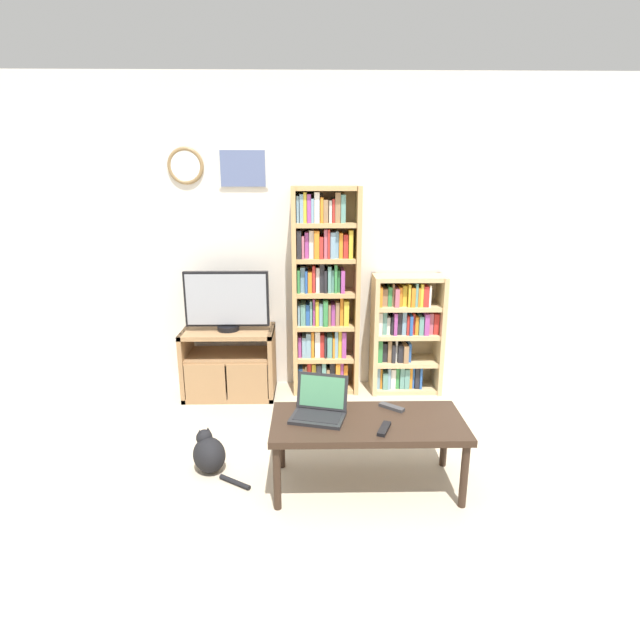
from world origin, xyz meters
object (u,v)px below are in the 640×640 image
object	(u,v)px
tv_stand	(229,362)
laptop	(320,406)
coffee_table	(368,427)
bookshelf_tall	(324,294)
remote_near_laptop	(392,407)
cat	(209,453)
remote_far_from_laptop	(384,429)
bookshelf_short	(404,333)
television	(227,301)

from	to	relation	value
tv_stand	laptop	distance (m)	1.50
coffee_table	laptop	distance (m)	0.30
bookshelf_tall	remote_near_laptop	size ratio (longest dim) A/B	11.43
bookshelf_tall	remote_near_laptop	distance (m)	1.43
laptop	remote_near_laptop	xyz separation A→B (m)	(0.44, 0.09, -0.05)
tv_stand	cat	size ratio (longest dim) A/B	1.76
bookshelf_tall	remote_far_from_laptop	bearing A→B (deg)	-79.52
coffee_table	tv_stand	bearing A→B (deg)	127.17
bookshelf_short	coffee_table	size ratio (longest dim) A/B	0.90
bookshelf_tall	remote_far_from_laptop	xyz separation A→B (m)	(0.29, -1.59, -0.41)
coffee_table	laptop	xyz separation A→B (m)	(-0.28, 0.06, 0.10)
tv_stand	remote_far_from_laptop	xyz separation A→B (m)	(1.10, -1.47, 0.15)
remote_near_laptop	bookshelf_short	bearing A→B (deg)	-153.88
bookshelf_short	remote_far_from_laptop	xyz separation A→B (m)	(-0.39, -1.58, -0.07)
coffee_table	remote_near_laptop	world-z (taller)	remote_near_laptop
television	remote_near_laptop	world-z (taller)	television
bookshelf_short	remote_near_laptop	bearing A→B (deg)	-103.20
television	laptop	xyz separation A→B (m)	(0.73, -1.27, -0.34)
bookshelf_tall	bookshelf_short	distance (m)	0.77
coffee_table	television	bearing A→B (deg)	127.23
bookshelf_tall	remote_near_laptop	bearing A→B (deg)	-73.95
tv_stand	remote_far_from_laptop	world-z (taller)	tv_stand
cat	remote_far_from_laptop	bearing A→B (deg)	-51.11
bookshelf_tall	laptop	bearing A→B (deg)	-92.56
tv_stand	remote_near_laptop	distance (m)	1.69
bookshelf_tall	laptop	world-z (taller)	bookshelf_tall
cat	television	bearing A→B (deg)	57.06
tv_stand	coffee_table	distance (m)	1.69
remote_near_laptop	cat	size ratio (longest dim) A/B	0.35
tv_stand	television	xyz separation A→B (m)	(0.01, -0.01, 0.54)
laptop	remote_far_from_laptop	size ratio (longest dim) A/B	2.18
television	laptop	world-z (taller)	television
bookshelf_short	laptop	world-z (taller)	bookshelf_short
bookshelf_short	coffee_table	xyz separation A→B (m)	(-0.47, -1.45, -0.12)
bookshelf_tall	bookshelf_short	bearing A→B (deg)	-1.04
remote_far_from_laptop	coffee_table	bearing A→B (deg)	-36.72
bookshelf_short	tv_stand	bearing A→B (deg)	-176.03
tv_stand	bookshelf_tall	xyz separation A→B (m)	(0.80, 0.12, 0.56)
tv_stand	cat	distance (m)	1.18
bookshelf_tall	bookshelf_short	world-z (taller)	bookshelf_tall
bookshelf_tall	laptop	distance (m)	1.45
tv_stand	bookshelf_short	world-z (taller)	bookshelf_short
tv_stand	bookshelf_tall	bearing A→B (deg)	8.19
remote_near_laptop	cat	xyz separation A→B (m)	(-1.14, 0.04, -0.33)
laptop	tv_stand	bearing A→B (deg)	134.67
coffee_table	remote_near_laptop	bearing A→B (deg)	42.24
bookshelf_short	laptop	bearing A→B (deg)	-118.28
laptop	television	bearing A→B (deg)	134.66
bookshelf_tall	cat	bearing A→B (deg)	-120.71
television	laptop	bearing A→B (deg)	-60.02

